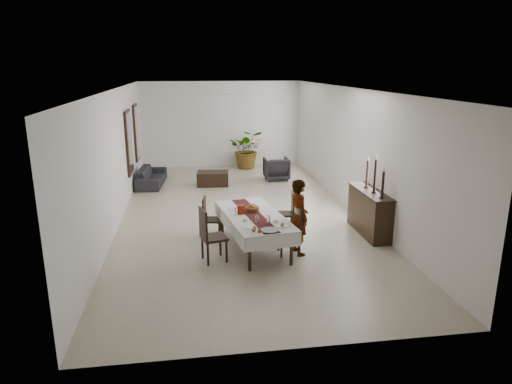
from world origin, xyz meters
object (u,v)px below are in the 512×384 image
Objects in this scene: dining_table_top at (254,216)px; woman at (299,217)px; red_pitcher at (241,210)px; sideboard_body at (369,213)px; sofa at (151,176)px.

dining_table_top is 0.98m from woman.
red_pitcher is 0.12× the size of sideboard_body.
red_pitcher is at bearing -152.83° from sofa.
sofa is (-3.39, 6.20, -0.51)m from woman.
red_pitcher is 0.10× the size of sofa.
dining_table_top is 1.20× the size of sofa.
red_pitcher is 3.04m from sideboard_body.
red_pitcher is 1.25m from woman.
dining_table_top is at bearing -21.73° from red_pitcher.
red_pitcher is 6.11m from sofa.
sideboard_body reaches higher than sofa.
woman reaches higher than dining_table_top.
sideboard_body reaches higher than red_pitcher.
woman reaches higher than sofa.
sideboard_body is 7.48m from sofa.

